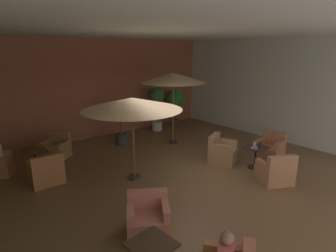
% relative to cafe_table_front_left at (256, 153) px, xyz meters
% --- Properties ---
extents(ground_plane, '(10.80, 10.28, 0.02)m').
position_rel_cafe_table_front_left_xyz_m(ground_plane, '(-2.21, 0.99, -0.47)').
color(ground_plane, brown).
extents(wall_back_brick, '(10.80, 0.08, 3.96)m').
position_rel_cafe_table_front_left_xyz_m(wall_back_brick, '(-2.21, 6.09, 1.52)').
color(wall_back_brick, '#99563C').
rests_on(wall_back_brick, ground_plane).
extents(wall_right_plain, '(0.08, 10.28, 3.96)m').
position_rel_cafe_table_front_left_xyz_m(wall_right_plain, '(3.15, 0.99, 1.52)').
color(wall_right_plain, silver).
rests_on(wall_right_plain, ground_plane).
extents(ceiling_slab, '(10.80, 10.28, 0.06)m').
position_rel_cafe_table_front_left_xyz_m(ceiling_slab, '(-2.21, 0.99, 3.53)').
color(ceiling_slab, silver).
rests_on(ceiling_slab, wall_back_brick).
extents(cafe_table_front_left, '(0.67, 0.67, 0.66)m').
position_rel_cafe_table_front_left_xyz_m(cafe_table_front_left, '(0.00, 0.00, 0.00)').
color(cafe_table_front_left, black).
rests_on(cafe_table_front_left, ground_plane).
extents(armchair_front_left_north, '(1.06, 1.03, 0.87)m').
position_rel_cafe_table_front_left_xyz_m(armchair_front_left_north, '(-0.47, -0.94, -0.15)').
color(armchair_front_left_north, '#B37A54').
rests_on(armchair_front_left_north, ground_plane).
extents(armchair_front_left_east, '(0.88, 0.85, 0.89)m').
position_rel_cafe_table_front_left_xyz_m(armchair_front_left_east, '(1.03, 0.13, -0.13)').
color(armchair_front_left_east, '#A86847').
rests_on(armchair_front_left_east, ground_plane).
extents(armchair_front_left_south, '(1.03, 1.04, 0.89)m').
position_rel_cafe_table_front_left_xyz_m(armchair_front_left_south, '(-0.44, 0.94, -0.13)').
color(armchair_front_left_south, '#A37953').
rests_on(armchair_front_left_south, ground_plane).
extents(armchair_front_right_north, '(1.05, 1.03, 0.82)m').
position_rel_cafe_table_front_left_xyz_m(armchair_front_right_north, '(-4.40, -0.58, -0.15)').
color(armchair_front_right_north, '#B16755').
rests_on(armchair_front_right_north, ground_plane).
extents(cafe_table_mid_center, '(0.63, 0.63, 0.66)m').
position_rel_cafe_table_front_left_xyz_m(cafe_table_mid_center, '(-5.27, 3.98, 0.03)').
color(cafe_table_mid_center, black).
rests_on(cafe_table_mid_center, ground_plane).
extents(armchair_mid_center_north, '(1.07, 1.07, 0.82)m').
position_rel_cafe_table_front_left_xyz_m(armchair_mid_center_north, '(-4.45, 4.64, -0.16)').
color(armchair_mid_center_north, '#A37743').
rests_on(armchair_mid_center_north, ground_plane).
extents(armchair_mid_center_south, '(0.81, 0.72, 0.87)m').
position_rel_cafe_table_front_left_xyz_m(armchair_mid_center_south, '(-5.27, 2.93, -0.14)').
color(armchair_mid_center_south, '#B37444').
rests_on(armchair_mid_center_south, ground_plane).
extents(patio_umbrella_tall_red, '(2.48, 2.48, 2.70)m').
position_rel_cafe_table_front_left_xyz_m(patio_umbrella_tall_red, '(-0.41, 3.41, 2.05)').
color(patio_umbrella_tall_red, '#2D2D2D').
rests_on(patio_umbrella_tall_red, ground_plane).
extents(patio_umbrella_center_beige, '(2.66, 2.66, 2.28)m').
position_rel_cafe_table_front_left_xyz_m(patio_umbrella_center_beige, '(-3.25, 1.72, 1.65)').
color(patio_umbrella_center_beige, '#2D2D2D').
rests_on(patio_umbrella_center_beige, ground_plane).
extents(potted_tree_left_corner, '(0.71, 0.71, 1.72)m').
position_rel_cafe_table_front_left_xyz_m(potted_tree_left_corner, '(-2.05, 4.52, 0.68)').
color(potted_tree_left_corner, '#393736').
rests_on(potted_tree_left_corner, ground_plane).
extents(potted_tree_mid_left, '(0.85, 0.85, 1.74)m').
position_rel_cafe_table_front_left_xyz_m(potted_tree_mid_left, '(1.35, 5.34, 0.79)').
color(potted_tree_mid_left, '#3A3437').
rests_on(potted_tree_mid_left, ground_plane).
extents(potted_tree_mid_right, '(0.68, 0.68, 1.96)m').
position_rel_cafe_table_front_left_xyz_m(potted_tree_mid_right, '(0.22, 5.27, 0.87)').
color(potted_tree_mid_right, beige).
rests_on(potted_tree_mid_right, ground_plane).
extents(iced_drink_cup, '(0.08, 0.08, 0.11)m').
position_rel_cafe_table_front_left_xyz_m(iced_drink_cup, '(0.08, 0.12, 0.26)').
color(iced_drink_cup, silver).
rests_on(iced_drink_cup, cafe_table_front_left).
extents(open_laptop, '(0.36, 0.31, 0.20)m').
position_rel_cafe_table_front_left_xyz_m(open_laptop, '(-0.05, -0.06, 0.25)').
color(open_laptop, '#9EA0A5').
rests_on(open_laptop, cafe_table_front_left).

